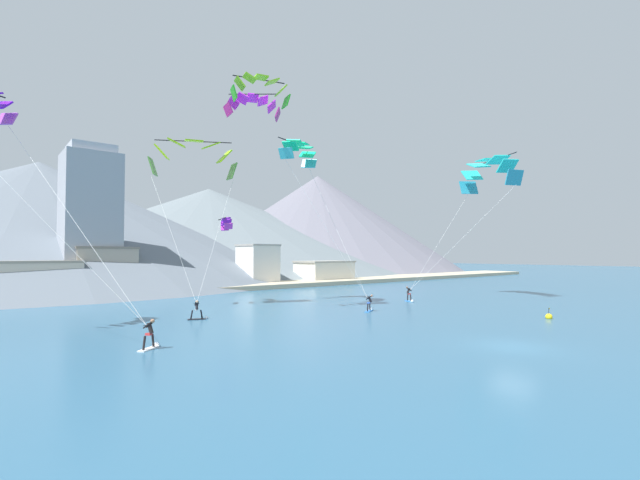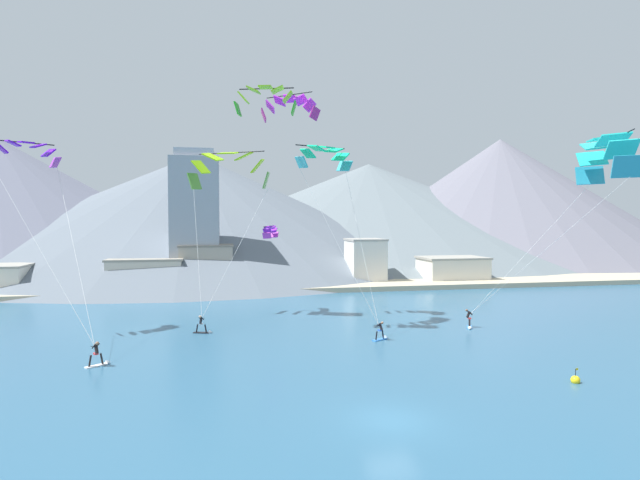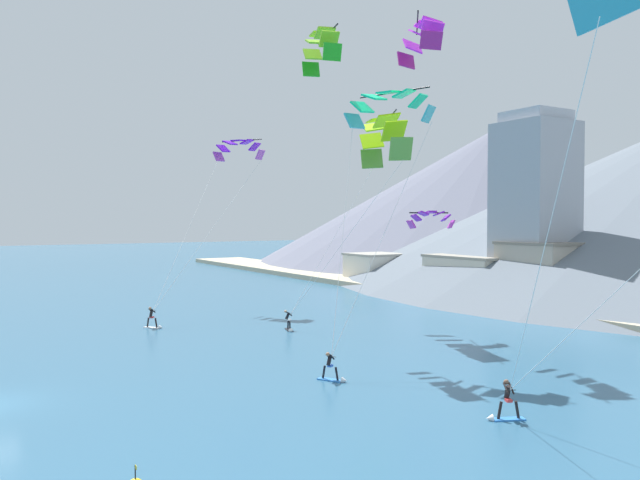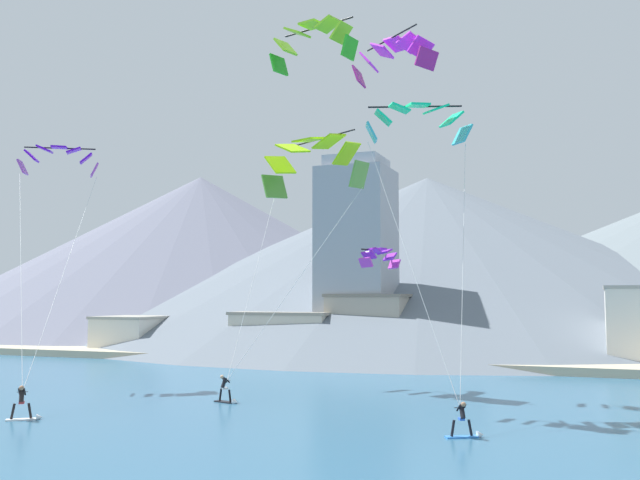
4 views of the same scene
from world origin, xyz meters
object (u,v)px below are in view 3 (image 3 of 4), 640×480
object	(u,v)px
kitesurfer_mid_center	(289,324)
parafoil_kite_far_left	(389,105)
parafoil_kite_distant_high_outer	(431,217)
kitesurfer_far_left	(333,372)
kitesurfer_near_lead	(154,321)
kitesurfer_near_trail	(504,407)
parafoil_kite_mid_center	(382,136)
parafoil_kite_near_lead	(238,148)
parafoil_kite_distant_mid_solo	(422,37)
parafoil_kite_distant_low_drift	(321,46)

from	to	relation	value
kitesurfer_mid_center	parafoil_kite_far_left	distance (m)	19.23
parafoil_kite_distant_high_outer	kitesurfer_far_left	bearing A→B (deg)	-60.17
kitesurfer_near_lead	kitesurfer_mid_center	size ratio (longest dim) A/B	1.03
kitesurfer_mid_center	kitesurfer_near_trail	bearing A→B (deg)	-5.88
kitesurfer_near_trail	parafoil_kite_far_left	distance (m)	20.55
kitesurfer_near_lead	parafoil_kite_mid_center	distance (m)	23.78
parafoil_kite_mid_center	parafoil_kite_near_lead	bearing A→B (deg)	-164.03
kitesurfer_mid_center	parafoil_kite_far_left	size ratio (longest dim) A/B	0.11
kitesurfer_far_left	parafoil_kite_distant_mid_solo	size ratio (longest dim) A/B	0.29
kitesurfer_near_lead	kitesurfer_near_trail	world-z (taller)	kitesurfer_near_lead
parafoil_kite_near_lead	parafoil_kite_distant_high_outer	world-z (taller)	parafoil_kite_near_lead
parafoil_kite_near_lead	parafoil_kite_far_left	distance (m)	26.10
parafoil_kite_far_left	parafoil_kite_distant_mid_solo	xyz separation A→B (m)	(-2.65, 4.95, 5.67)
parafoil_kite_mid_center	parafoil_kite_far_left	distance (m)	10.71
kitesurfer_far_left	parafoil_kite_near_lead	xyz separation A→B (m)	(-29.64, 7.65, 15.43)
kitesurfer_far_left	parafoil_kite_near_lead	size ratio (longest dim) A/B	0.11
kitesurfer_mid_center	parafoil_kite_distant_mid_solo	distance (m)	23.72
parafoil_kite_distant_high_outer	parafoil_kite_near_lead	bearing A→B (deg)	-163.56
kitesurfer_near_trail	kitesurfer_far_left	size ratio (longest dim) A/B	1.05
parafoil_kite_distant_mid_solo	parafoil_kite_near_lead	bearing A→B (deg)	-170.78
kitesurfer_near_trail	parafoil_kite_near_lead	size ratio (longest dim) A/B	0.12
parafoil_kite_near_lead	parafoil_kite_mid_center	xyz separation A→B (m)	(17.28, 4.95, -0.35)
kitesurfer_near_lead	parafoil_kite_near_lead	world-z (taller)	parafoil_kite_near_lead
kitesurfer_mid_center	parafoil_kite_distant_low_drift	xyz separation A→B (m)	(5.54, -0.46, 20.40)
parafoil_kite_far_left	parafoil_kite_distant_low_drift	bearing A→B (deg)	-163.66
parafoil_kite_far_left	parafoil_kite_distant_low_drift	xyz separation A→B (m)	(-5.66, -1.66, 4.81)
parafoil_kite_near_lead	parafoil_kite_mid_center	distance (m)	17.98
parafoil_kite_near_lead	kitesurfer_near_trail	bearing A→B (deg)	-7.06
kitesurfer_near_trail	kitesurfer_mid_center	size ratio (longest dim) A/B	1.01
kitesurfer_near_trail	kitesurfer_mid_center	distance (m)	24.28
kitesurfer_near_lead	parafoil_kite_distant_low_drift	xyz separation A→B (m)	(12.21, 8.32, 20.31)
kitesurfer_near_lead	parafoil_kite_near_lead	bearing A→B (deg)	126.41
kitesurfer_far_left	parafoil_kite_distant_high_outer	bearing A→B (deg)	119.83
kitesurfer_far_left	parafoil_kite_mid_center	world-z (taller)	parafoil_kite_mid_center
parafoil_kite_near_lead	kitesurfer_near_lead	bearing A→B (deg)	-53.59
kitesurfer_far_left	parafoil_kite_mid_center	xyz separation A→B (m)	(-12.36, 12.60, 15.09)
kitesurfer_near_lead	kitesurfer_far_left	world-z (taller)	kitesurfer_near_lead
kitesurfer_far_left	parafoil_kite_distant_high_outer	size ratio (longest dim) A/B	0.46
parafoil_kite_far_left	kitesurfer_near_lead	bearing A→B (deg)	-150.82
parafoil_kite_mid_center	parafoil_kite_distant_high_outer	world-z (taller)	parafoil_kite_mid_center
kitesurfer_near_trail	kitesurfer_far_left	world-z (taller)	kitesurfer_near_trail
parafoil_kite_distant_high_outer	parafoil_kite_distant_mid_solo	size ratio (longest dim) A/B	0.63
kitesurfer_near_trail	parafoil_kite_distant_mid_solo	xyz separation A→B (m)	(-15.60, 8.64, 21.19)
kitesurfer_far_left	parafoil_kite_distant_low_drift	xyz separation A→B (m)	(-9.22, 4.84, 20.41)
kitesurfer_near_lead	parafoil_kite_distant_high_outer	bearing A→B (deg)	52.58
parafoil_kite_mid_center	parafoil_kite_far_left	xyz separation A→B (m)	(8.79, -6.10, 0.51)
kitesurfer_mid_center	parafoil_kite_near_lead	xyz separation A→B (m)	(-14.88, 2.35, 15.42)
parafoil_kite_near_lead	parafoil_kite_mid_center	world-z (taller)	parafoil_kite_mid_center
kitesurfer_near_trail	parafoil_kite_distant_low_drift	xyz separation A→B (m)	(-18.62, 2.03, 20.33)
kitesurfer_far_left	parafoil_kite_far_left	size ratio (longest dim) A/B	0.11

